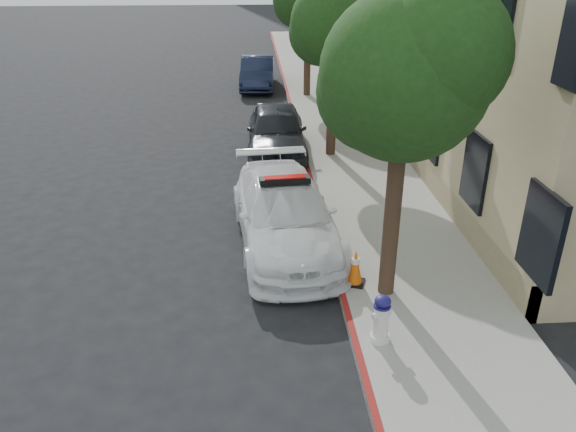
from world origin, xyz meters
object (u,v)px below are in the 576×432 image
at_px(parked_car_far, 258,73).
at_px(traffic_cone, 355,267).
at_px(fire_hydrant, 381,319).
at_px(parked_car_mid, 277,131).
at_px(police_car, 285,214).

height_order(parked_car_far, traffic_cone, parked_car_far).
bearing_deg(fire_hydrant, parked_car_mid, 72.47).
bearing_deg(traffic_cone, police_car, 122.24).
xyz_separation_m(police_car, fire_hydrant, (1.37, -3.77, -0.18)).
bearing_deg(traffic_cone, parked_car_mid, 97.99).
height_order(fire_hydrant, traffic_cone, fire_hydrant).
height_order(police_car, traffic_cone, police_car).
distance_m(parked_car_far, traffic_cone, 17.95).
bearing_deg(parked_car_far, fire_hydrant, -82.22).
height_order(parked_car_far, fire_hydrant, parked_car_far).
distance_m(police_car, parked_car_far, 15.90).
bearing_deg(police_car, parked_car_mid, 83.89).
distance_m(police_car, parked_car_mid, 6.21).
xyz_separation_m(parked_car_mid, fire_hydrant, (1.27, -9.98, -0.21)).
height_order(police_car, parked_car_far, police_car).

